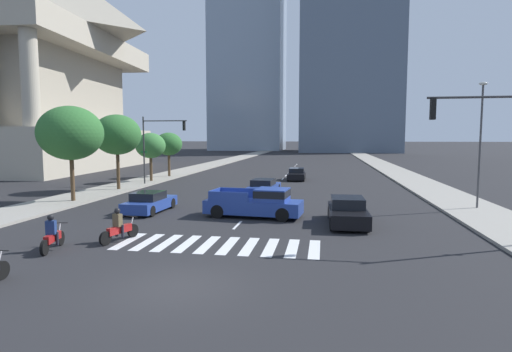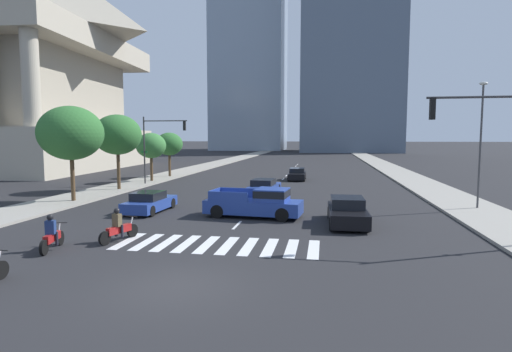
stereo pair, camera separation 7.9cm
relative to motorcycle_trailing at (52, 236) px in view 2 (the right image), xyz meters
The scene contains 20 objects.
ground_plane 7.12m from the motorcycle_trailing, 25.91° to the right, with size 800.00×800.00×0.00m, color #232326.
sidewalk_east 33.50m from the motorcycle_trailing, 53.43° to the left, with size 4.00×260.00×0.15m, color gray.
sidewalk_west 27.85m from the motorcycle_trailing, 104.99° to the left, with size 4.00×260.00×0.15m, color gray.
crosswalk_near 6.67m from the motorcycle_trailing, 16.25° to the left, with size 8.55×2.90×0.01m.
lane_divider_center 30.54m from the motorcycle_trailing, 77.94° to the left, with size 0.14×50.00×0.01m.
motorcycle_trailing is the anchor object (origin of this frame).
motorcycle_third 2.65m from the motorcycle_trailing, 42.35° to the left, with size 0.95×2.17×1.49m.
pickup_truck 10.81m from the motorcycle_trailing, 48.87° to the left, with size 5.65×2.50×1.67m.
sedan_black_0 30.07m from the motorcycle_trailing, 74.69° to the left, with size 1.84×4.28×1.25m.
sedan_black_1 13.95m from the motorcycle_trailing, 30.46° to the left, with size 2.02×4.68×1.40m.
sedan_blue_2 18.63m from the motorcycle_trailing, 71.00° to the left, with size 2.27×4.86×1.22m.
sedan_blue_3 8.74m from the motorcycle_trailing, 87.87° to the left, with size 1.96×4.36×1.25m.
traffic_signal_near 18.37m from the motorcycle_trailing, 11.17° to the left, with size 4.42×0.28×6.42m.
traffic_signal_far 22.79m from the motorcycle_trailing, 101.52° to the left, with size 4.54×0.28×6.29m.
street_lamp_east 24.21m from the motorcycle_trailing, 31.94° to the left, with size 0.50×0.24×7.74m.
street_tree_nearest 13.60m from the motorcycle_trailing, 119.70° to the left, with size 4.36×4.36×6.52m.
street_tree_second 19.27m from the motorcycle_trailing, 109.89° to the left, with size 3.96×3.96×6.28m.
street_tree_third 25.46m from the motorcycle_trailing, 104.68° to the left, with size 2.98×2.98×4.81m.
street_tree_fourth 30.25m from the motorcycle_trailing, 102.29° to the left, with size 3.00×3.00×4.89m.
war_memorial 53.81m from the motorcycle_trailing, 131.91° to the left, with size 32.88×32.88×34.23m.
Camera 2 is at (4.44, -11.68, 4.56)m, focal length 29.02 mm.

